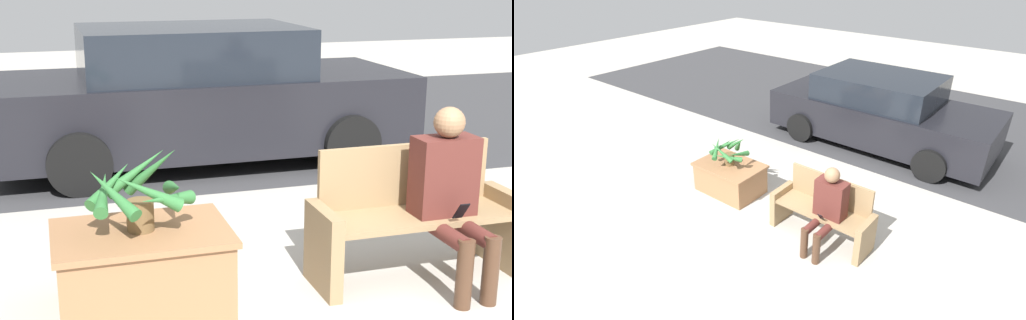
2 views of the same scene
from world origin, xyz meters
The scene contains 7 objects.
ground_plane centered at (0.00, 0.00, 0.00)m, with size 30.00×30.00×0.00m, color #ADA89E.
road_surface centered at (0.00, 5.51, 0.00)m, with size 20.00×6.00×0.01m, color #38383A.
bench centered at (0.21, 0.36, 0.41)m, with size 1.46×0.48×0.89m.
person_seated centered at (0.36, 0.18, 0.66)m, with size 0.42×0.62×1.19m.
planter_box centered at (-1.64, 0.41, 0.27)m, with size 1.08×0.76×0.51m.
potted_plant centered at (-1.64, 0.41, 0.76)m, with size 0.68×0.68×0.52m.
parked_car centered at (-0.54, 3.73, 0.72)m, with size 4.41×1.98×1.46m.
Camera 2 is at (2.49, -3.70, 3.64)m, focal length 28.00 mm.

